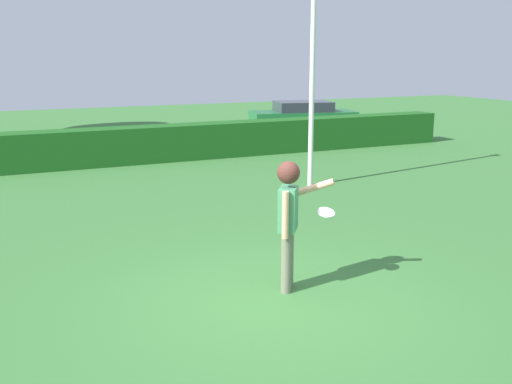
# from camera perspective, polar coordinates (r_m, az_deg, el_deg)

# --- Properties ---
(ground_plane) EXTENTS (60.00, 60.00, 0.00)m
(ground_plane) POSITION_cam_1_polar(r_m,az_deg,el_deg) (7.79, 1.84, -10.53)
(ground_plane) COLOR #397335
(person) EXTENTS (0.84, 0.48, 1.77)m
(person) POSITION_cam_1_polar(r_m,az_deg,el_deg) (7.84, 3.16, -1.87)
(person) COLOR #6E705A
(person) RESTS_ON ground
(frisbee) EXTENTS (0.24, 0.23, 0.10)m
(frisbee) POSITION_cam_1_polar(r_m,az_deg,el_deg) (7.98, 6.74, -1.96)
(frisbee) COLOR white
(lamppost) EXTENTS (0.24, 0.24, 6.13)m
(lamppost) POSITION_cam_1_polar(r_m,az_deg,el_deg) (14.21, 5.47, 14.08)
(lamppost) COLOR silver
(lamppost) RESTS_ON ground
(hedge_row) EXTENTS (23.20, 0.90, 1.05)m
(hedge_row) POSITION_cam_1_polar(r_m,az_deg,el_deg) (17.62, -14.16, 4.22)
(hedge_row) COLOR #1B571B
(hedge_row) RESTS_ON ground
(parked_car_green) EXTENTS (4.48, 2.61, 1.25)m
(parked_car_green) POSITION_cam_1_polar(r_m,az_deg,el_deg) (24.51, 4.52, 7.34)
(parked_car_green) COLOR #1E6633
(parked_car_green) RESTS_ON ground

